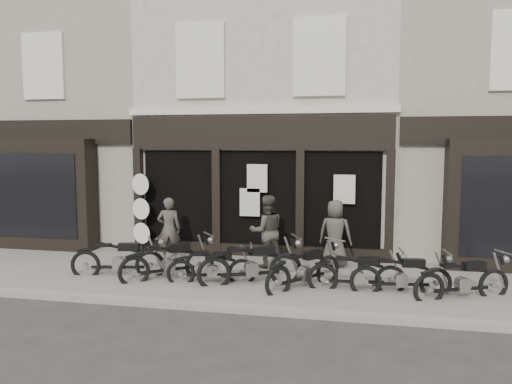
% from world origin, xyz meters
% --- Properties ---
extents(ground_plane, '(90.00, 90.00, 0.00)m').
position_xyz_m(ground_plane, '(0.00, 0.00, 0.00)').
color(ground_plane, '#2D2B28').
rests_on(ground_plane, ground).
extents(pavement, '(30.00, 4.20, 0.12)m').
position_xyz_m(pavement, '(0.00, 0.90, 0.06)').
color(pavement, slate).
rests_on(pavement, ground_plane).
extents(kerb, '(30.00, 0.25, 0.13)m').
position_xyz_m(kerb, '(0.00, -1.25, 0.07)').
color(kerb, gray).
rests_on(kerb, ground_plane).
extents(central_building, '(7.30, 6.22, 8.34)m').
position_xyz_m(central_building, '(0.00, 5.95, 4.08)').
color(central_building, beige).
rests_on(central_building, ground).
extents(neighbour_left, '(5.60, 6.73, 8.34)m').
position_xyz_m(neighbour_left, '(-6.35, 5.90, 4.04)').
color(neighbour_left, gray).
rests_on(neighbour_left, ground).
extents(neighbour_right, '(5.60, 6.73, 8.34)m').
position_xyz_m(neighbour_right, '(6.35, 5.90, 4.04)').
color(neighbour_right, gray).
rests_on(neighbour_right, ground).
extents(motorcycle_0, '(2.20, 0.75, 1.06)m').
position_xyz_m(motorcycle_0, '(-2.79, 0.33, 0.42)').
color(motorcycle_0, black).
rests_on(motorcycle_0, ground).
extents(motorcycle_1, '(1.91, 1.60, 1.08)m').
position_xyz_m(motorcycle_1, '(-1.55, 0.32, 0.43)').
color(motorcycle_1, black).
rests_on(motorcycle_1, ground).
extents(motorcycle_2, '(1.95, 0.78, 0.95)m').
position_xyz_m(motorcycle_2, '(-0.49, 0.23, 0.38)').
color(motorcycle_2, black).
rests_on(motorcycle_2, ground).
extents(motorcycle_3, '(2.21, 1.30, 1.14)m').
position_xyz_m(motorcycle_3, '(0.39, 0.32, 0.45)').
color(motorcycle_3, black).
rests_on(motorcycle_3, ground).
extents(motorcycle_4, '(1.58, 1.84, 1.05)m').
position_xyz_m(motorcycle_4, '(1.56, 0.30, 0.42)').
color(motorcycle_4, black).
rests_on(motorcycle_4, ground).
extents(motorcycle_5, '(2.07, 0.56, 0.99)m').
position_xyz_m(motorcycle_5, '(2.68, 0.29, 0.39)').
color(motorcycle_5, black).
rests_on(motorcycle_5, ground).
extents(motorcycle_6, '(2.08, 0.57, 1.00)m').
position_xyz_m(motorcycle_6, '(3.57, 0.27, 0.40)').
color(motorcycle_6, black).
rests_on(motorcycle_6, ground).
extents(motorcycle_7, '(1.98, 1.12, 1.01)m').
position_xyz_m(motorcycle_7, '(4.74, 0.15, 0.40)').
color(motorcycle_7, black).
rests_on(motorcycle_7, ground).
extents(man_left, '(0.68, 0.53, 1.66)m').
position_xyz_m(man_left, '(-2.19, 1.96, 0.95)').
color(man_left, '#423B36').
rests_on(man_left, pavement).
extents(man_centre, '(1.07, 0.97, 1.79)m').
position_xyz_m(man_centre, '(0.45, 1.78, 1.02)').
color(man_centre, '#3C3830').
rests_on(man_centre, pavement).
extents(man_right, '(0.89, 0.64, 1.68)m').
position_xyz_m(man_right, '(2.11, 2.15, 0.96)').
color(man_right, '#413D36').
rests_on(man_right, pavement).
extents(advert_sign_post, '(0.58, 0.38, 2.42)m').
position_xyz_m(advert_sign_post, '(-3.24, 2.59, 1.18)').
color(advert_sign_post, black).
rests_on(advert_sign_post, ground).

